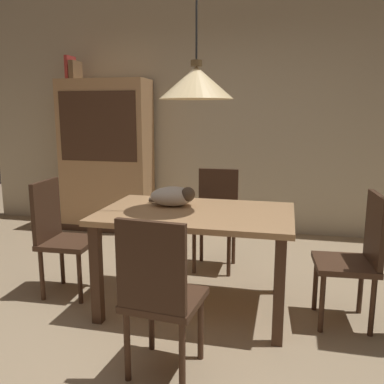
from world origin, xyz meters
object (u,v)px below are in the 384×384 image
(chair_right_side, at_px, (357,254))
(pendant_lamp, at_px, (196,82))
(chair_near_front, at_px, (159,292))
(chair_left_side, at_px, (59,232))
(dining_table, at_px, (196,224))
(hutch_bookcase, at_px, (107,159))
(book_brown_thick, at_px, (76,70))
(chair_far_back, at_px, (216,214))
(book_red_tall, at_px, (70,68))
(cat_sleeping, at_px, (174,196))

(chair_right_side, distance_m, pendant_lamp, 1.61)
(chair_near_front, bearing_deg, chair_left_side, 142.02)
(pendant_lamp, bearing_deg, dining_table, -135.00)
(dining_table, xyz_separation_m, hutch_bookcase, (-1.55, 1.85, 0.24))
(hutch_bookcase, relative_size, book_brown_thick, 7.71)
(chair_right_side, xyz_separation_m, book_brown_thick, (-3.05, 1.85, 1.45))
(pendant_lamp, bearing_deg, chair_far_back, 89.98)
(chair_near_front, xyz_separation_m, pendant_lamp, (0.01, 0.88, 1.15))
(chair_far_back, bearing_deg, chair_near_front, -90.26)
(chair_near_front, height_order, book_red_tall, book_red_tall)
(book_brown_thick, bearing_deg, cat_sleeping, -45.31)
(pendant_lamp, bearing_deg, chair_near_front, -90.49)
(dining_table, distance_m, book_brown_thick, 2.97)
(pendant_lamp, height_order, book_red_tall, pendant_lamp)
(dining_table, distance_m, chair_right_side, 1.14)
(hutch_bookcase, bearing_deg, book_red_tall, 179.80)
(chair_far_back, bearing_deg, chair_left_side, -142.01)
(book_brown_thick, bearing_deg, chair_right_side, -31.27)
(chair_left_side, height_order, book_brown_thick, book_brown_thick)
(dining_table, height_order, chair_right_side, chair_right_side)
(book_brown_thick, bearing_deg, hutch_bookcase, -0.24)
(pendant_lamp, bearing_deg, hutch_bookcase, 129.99)
(cat_sleeping, xyz_separation_m, book_red_tall, (-1.78, 1.73, 1.16))
(chair_far_back, xyz_separation_m, cat_sleeping, (-0.20, -0.76, 0.32))
(book_red_tall, bearing_deg, cat_sleeping, -44.21)
(chair_left_side, bearing_deg, book_red_tall, 114.75)
(hutch_bookcase, bearing_deg, cat_sleeping, -52.02)
(chair_far_back, distance_m, book_brown_thick, 2.59)
(pendant_lamp, xyz_separation_m, hutch_bookcase, (-1.55, 1.85, -0.77))
(cat_sleeping, bearing_deg, book_red_tall, 135.79)
(book_red_tall, bearing_deg, book_brown_thick, 0.00)
(chair_left_side, bearing_deg, book_brown_thick, 113.02)
(chair_near_front, relative_size, chair_left_side, 1.00)
(chair_near_front, bearing_deg, chair_right_side, 37.88)
(cat_sleeping, bearing_deg, book_brown_thick, 134.69)
(chair_far_back, xyz_separation_m, pendant_lamp, (-0.00, -0.88, 1.15))
(chair_right_side, relative_size, chair_near_front, 1.00)
(cat_sleeping, height_order, pendant_lamp, pendant_lamp)
(chair_right_side, bearing_deg, hutch_bookcase, 145.43)
(cat_sleeping, height_order, book_brown_thick, book_brown_thick)
(chair_right_side, distance_m, chair_near_front, 1.44)
(chair_left_side, bearing_deg, cat_sleeping, 7.69)
(pendant_lamp, bearing_deg, book_red_tall, 136.93)
(dining_table, bearing_deg, book_brown_thick, 135.95)
(chair_left_side, xyz_separation_m, hutch_bookcase, (-0.43, 1.86, 0.38))
(chair_near_front, bearing_deg, cat_sleeping, 101.05)
(chair_far_back, xyz_separation_m, book_red_tall, (-1.99, 0.98, 1.48))
(hutch_bookcase, xyz_separation_m, book_brown_thick, (-0.36, 0.00, 1.07))
(chair_far_back, relative_size, hutch_bookcase, 0.50)
(dining_table, relative_size, cat_sleeping, 3.48)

